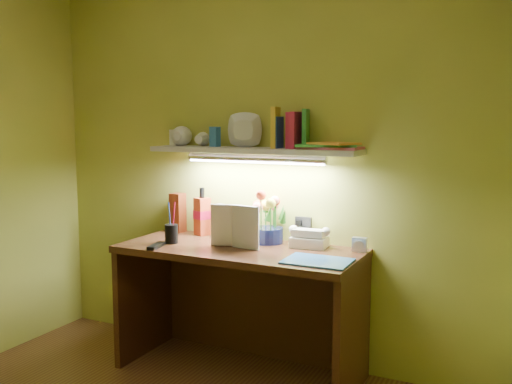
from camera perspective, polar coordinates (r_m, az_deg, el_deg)
desk at (r=3.39m, az=-1.67°, el=-11.77°), size 1.40×0.60×0.75m
flower_bouquet at (r=3.38m, az=1.20°, el=-2.44°), size 0.26×0.26×0.32m
telephone at (r=3.30m, az=5.36°, el=-4.47°), size 0.22×0.17×0.12m
desk_clock at (r=3.22m, az=10.32°, el=-5.20°), size 0.08×0.05×0.08m
whisky_bottle at (r=3.63m, az=-5.40°, el=-1.93°), size 0.11×0.11×0.30m
whisky_box at (r=3.76m, az=-7.83°, el=-2.06°), size 0.09×0.09×0.25m
pen_cup at (r=3.42m, az=-8.47°, el=-3.52°), size 0.10×0.10×0.19m
art_card at (r=3.50m, az=-2.59°, el=-3.03°), size 0.22×0.09×0.21m
tv_remote at (r=3.34m, az=-9.92°, el=-5.31°), size 0.08×0.17×0.02m
blue_folder at (r=2.97m, az=6.17°, el=-6.89°), size 0.34×0.25×0.01m
desk_book_a at (r=3.32m, az=-4.55°, el=-3.28°), size 0.18×0.07×0.25m
desk_book_b at (r=3.28m, az=-2.39°, el=-3.37°), size 0.18×0.04×0.25m
wall_shelf at (r=3.36m, az=0.34°, el=4.86°), size 1.30×0.34×0.27m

